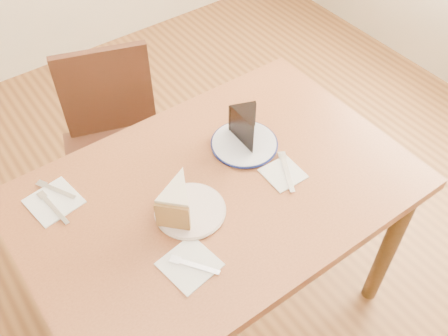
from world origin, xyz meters
TOP-DOWN VIEW (x-y plane):
  - ground at (0.00, 0.00)m, footprint 4.00×4.00m
  - table at (0.00, 0.00)m, footprint 1.20×0.80m
  - chair_far at (-0.07, 0.59)m, footprint 0.54×0.54m
  - plate_cream at (-0.12, -0.03)m, footprint 0.20×0.20m
  - plate_navy at (0.18, 0.10)m, footprint 0.21×0.21m
  - carrot_cake at (-0.14, -0.01)m, footprint 0.16×0.16m
  - chocolate_cake at (0.19, 0.10)m, footprint 0.13×0.15m
  - napkin_cream at (-0.22, -0.18)m, footprint 0.16×0.16m
  - napkin_navy at (0.20, -0.08)m, footprint 0.12×0.12m
  - napkin_spare at (-0.43, 0.24)m, footprint 0.16×0.16m
  - fork_cream at (-0.21, -0.19)m, footprint 0.09×0.12m
  - knife_navy at (0.21, -0.08)m, footprint 0.10×0.16m
  - fork_spare at (-0.41, 0.28)m, footprint 0.08×0.13m
  - knife_spare at (-0.44, 0.21)m, footprint 0.03×0.16m

SIDE VIEW (x-z plane):
  - ground at x=0.00m, z-range 0.00..0.00m
  - chair_far at x=-0.07m, z-range 0.05..0.91m
  - table at x=0.00m, z-range 0.28..1.03m
  - napkin_cream at x=-0.22m, z-range 0.75..0.75m
  - napkin_navy at x=0.20m, z-range 0.75..0.75m
  - napkin_spare at x=-0.43m, z-range 0.75..0.75m
  - plate_cream at x=-0.12m, z-range 0.75..0.76m
  - plate_navy at x=0.18m, z-range 0.75..0.76m
  - fork_cream at x=-0.21m, z-range 0.75..0.76m
  - knife_navy at x=0.21m, z-range 0.75..0.76m
  - fork_spare at x=-0.41m, z-range 0.75..0.76m
  - knife_spare at x=-0.44m, z-range 0.75..0.76m
  - carrot_cake at x=-0.14m, z-range 0.76..0.85m
  - chocolate_cake at x=0.19m, z-range 0.76..0.86m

